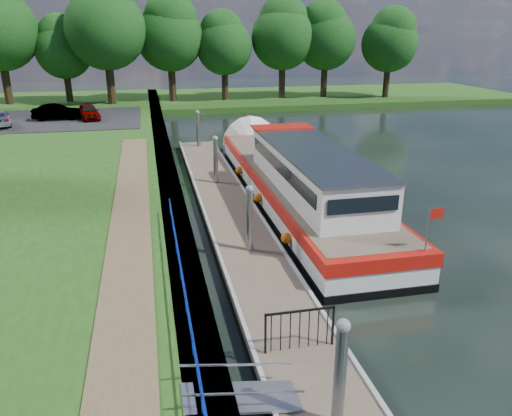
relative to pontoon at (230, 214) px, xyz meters
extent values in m
cube|color=#473D2D|center=(-2.55, 2.00, 0.20)|extent=(1.10, 90.00, 0.78)
cube|color=#204A15|center=(12.00, 39.00, 0.12)|extent=(60.00, 18.00, 0.60)
cube|color=brown|center=(-4.40, -5.00, 0.62)|extent=(1.60, 40.00, 0.05)
cube|color=black|center=(-11.00, 25.00, 0.62)|extent=(14.00, 12.00, 0.06)
cube|color=#0C2DBF|center=(-2.75, -10.00, 1.29)|extent=(0.04, 18.00, 0.04)
cube|color=#0C2DBF|center=(-2.75, -10.00, 0.94)|extent=(0.03, 18.00, 0.03)
cylinder|color=#0C2DBF|center=(-2.75, -13.00, 0.95)|extent=(0.04, 0.04, 0.72)
cylinder|color=#0C2DBF|center=(-2.75, -11.00, 0.95)|extent=(0.04, 0.04, 0.72)
cylinder|color=#0C2DBF|center=(-2.75, -9.00, 0.95)|extent=(0.04, 0.04, 0.72)
cylinder|color=#0C2DBF|center=(-2.75, -7.00, 0.95)|extent=(0.04, 0.04, 0.72)
cylinder|color=#0C2DBF|center=(-2.75, -5.00, 0.95)|extent=(0.04, 0.04, 0.72)
cylinder|color=#0C2DBF|center=(-2.75, -3.00, 0.95)|extent=(0.04, 0.04, 0.72)
cylinder|color=#0C2DBF|center=(-2.75, -1.00, 0.95)|extent=(0.04, 0.04, 0.72)
cube|color=brown|center=(0.00, 0.00, 0.10)|extent=(2.50, 30.00, 0.24)
cube|color=#9EA0A3|center=(0.00, -12.00, -0.13)|extent=(2.30, 5.00, 0.30)
cube|color=#9EA0A3|center=(0.00, -4.00, -0.13)|extent=(2.30, 5.00, 0.30)
cube|color=#9EA0A3|center=(0.00, 4.00, -0.13)|extent=(2.30, 5.00, 0.30)
cube|color=#9EA0A3|center=(0.00, 12.00, -0.13)|extent=(2.30, 5.00, 0.30)
cube|color=#9EA0A3|center=(1.19, 0.00, 0.25)|extent=(0.12, 30.00, 0.06)
cube|color=#9EA0A3|center=(-1.19, 0.00, 0.25)|extent=(0.12, 30.00, 0.06)
cylinder|color=gray|center=(0.00, -13.50, 0.92)|extent=(0.26, 0.26, 3.40)
sphere|color=gray|center=(0.00, -13.50, 2.62)|extent=(0.30, 0.30, 0.30)
cylinder|color=gray|center=(0.00, -4.50, 0.92)|extent=(0.26, 0.26, 3.40)
sphere|color=gray|center=(0.00, -4.50, 2.62)|extent=(0.30, 0.30, 0.30)
cylinder|color=gray|center=(0.00, 4.50, 0.92)|extent=(0.26, 0.26, 3.40)
sphere|color=gray|center=(0.00, 4.50, 2.62)|extent=(0.30, 0.30, 0.30)
cylinder|color=gray|center=(0.00, 13.50, 0.92)|extent=(0.26, 0.26, 3.40)
sphere|color=gray|center=(0.00, 13.50, 2.62)|extent=(0.30, 0.30, 0.30)
cube|color=#A5A8AD|center=(-1.85, -12.50, 0.42)|extent=(2.58, 1.00, 0.43)
cube|color=#A5A8AD|center=(-1.85, -12.98, 0.92)|extent=(2.58, 0.04, 0.41)
cube|color=#A5A8AD|center=(-1.85, -12.02, 0.92)|extent=(2.58, 0.04, 0.41)
cube|color=black|center=(-0.90, -10.80, 0.80)|extent=(0.05, 0.05, 1.15)
cube|color=black|center=(0.90, -10.80, 0.80)|extent=(0.05, 0.05, 1.15)
cube|color=black|center=(0.00, -10.80, 1.34)|extent=(1.85, 0.05, 0.05)
cube|color=black|center=(-0.75, -10.80, 0.80)|extent=(0.02, 0.02, 1.10)
cube|color=black|center=(-0.50, -10.80, 0.80)|extent=(0.02, 0.02, 1.10)
cube|color=black|center=(-0.25, -10.80, 0.80)|extent=(0.02, 0.02, 1.10)
cube|color=black|center=(0.00, -10.80, 0.80)|extent=(0.02, 0.02, 1.10)
cube|color=black|center=(0.25, -10.80, 0.80)|extent=(0.02, 0.02, 1.10)
cube|color=black|center=(0.50, -10.80, 0.80)|extent=(0.02, 0.02, 1.10)
cube|color=black|center=(0.75, -10.80, 0.80)|extent=(0.02, 0.02, 1.10)
cube|color=black|center=(3.60, 1.70, -0.16)|extent=(4.00, 20.00, 0.55)
cube|color=silver|center=(3.60, 1.70, 0.44)|extent=(3.96, 19.90, 0.65)
cube|color=#B3140C|center=(3.60, 1.70, 1.00)|extent=(4.04, 20.00, 0.48)
cube|color=brown|center=(3.60, 1.70, 1.24)|extent=(3.68, 19.20, 0.04)
cone|color=silver|center=(3.60, 12.10, 0.37)|extent=(4.00, 1.50, 4.00)
cube|color=silver|center=(3.60, -0.80, 2.12)|extent=(3.00, 11.00, 1.75)
cube|color=gray|center=(3.60, -0.80, 3.04)|extent=(3.10, 11.20, 0.10)
cube|color=black|center=(2.08, -0.80, 2.37)|extent=(0.04, 10.00, 0.55)
cube|color=black|center=(5.12, -0.80, 2.37)|extent=(0.04, 10.00, 0.55)
cube|color=black|center=(3.60, 4.75, 2.37)|extent=(2.60, 0.04, 0.55)
cube|color=black|center=(3.60, -6.35, 2.37)|extent=(2.60, 0.04, 0.55)
cube|color=#B3140C|center=(3.60, 4.40, 3.12)|extent=(3.20, 1.60, 0.06)
cylinder|color=gray|center=(5.10, -8.00, 1.97)|extent=(0.05, 0.05, 1.50)
cube|color=#B3140C|center=(5.35, -8.00, 2.52)|extent=(0.50, 0.02, 0.35)
sphere|color=#CD5C0B|center=(1.48, -4.30, 0.47)|extent=(0.44, 0.44, 0.44)
sphere|color=#CD5C0B|center=(1.48, 0.70, 0.47)|extent=(0.44, 0.44, 0.44)
sphere|color=#CD5C0B|center=(1.48, 5.70, 0.47)|extent=(0.44, 0.44, 0.44)
imported|color=#594C47|center=(2.40, -3.90, 2.12)|extent=(0.47, 0.66, 1.72)
cylinder|color=#332316|center=(-17.49, 36.36, 2.52)|extent=(0.83, 0.83, 4.21)
cylinder|color=#332316|center=(-11.50, 36.87, 1.97)|extent=(0.70, 0.70, 3.10)
sphere|color=#113A13|center=(-11.50, 36.87, 5.92)|extent=(5.85, 5.85, 5.85)
sphere|color=#113A13|center=(-11.67, 37.04, 7.39)|extent=(4.65, 4.65, 4.65)
cylinder|color=#332316|center=(-6.89, 34.36, 2.56)|extent=(0.84, 0.84, 4.29)
sphere|color=#113A13|center=(-6.89, 34.36, 8.04)|extent=(8.10, 8.10, 8.10)
sphere|color=#113A13|center=(-6.84, 34.51, 10.07)|extent=(6.44, 6.44, 6.44)
cylinder|color=#332316|center=(-0.41, 36.36, 2.33)|extent=(0.79, 0.79, 3.83)
sphere|color=#113A13|center=(-0.41, 36.36, 7.23)|extent=(7.24, 7.24, 7.24)
sphere|color=#113A13|center=(-0.22, 36.13, 9.04)|extent=(5.75, 5.75, 5.75)
cylinder|color=#332316|center=(5.49, 36.09, 2.05)|extent=(0.72, 0.72, 3.26)
sphere|color=#113A13|center=(5.49, 36.09, 6.21)|extent=(6.16, 6.16, 6.16)
sphere|color=#113A13|center=(5.30, 36.34, 7.75)|extent=(4.89, 4.89, 4.89)
cylinder|color=#332316|center=(12.25, 36.38, 2.30)|extent=(0.78, 0.78, 3.77)
sphere|color=#113A13|center=(12.25, 36.38, 7.12)|extent=(7.13, 7.13, 7.13)
sphere|color=#113A13|center=(12.38, 36.62, 8.91)|extent=(5.66, 5.66, 5.66)
cylinder|color=#332316|center=(17.42, 36.40, 2.24)|extent=(0.77, 0.77, 3.65)
sphere|color=#113A13|center=(17.42, 36.40, 6.90)|extent=(6.89, 6.89, 6.89)
sphere|color=#113A13|center=(17.07, 36.41, 8.63)|extent=(5.47, 5.47, 5.47)
cylinder|color=#332316|center=(24.52, 34.52, 2.12)|extent=(0.74, 0.74, 3.41)
sphere|color=#113A13|center=(24.52, 34.52, 6.47)|extent=(6.43, 6.43, 6.43)
sphere|color=#113A13|center=(24.75, 34.30, 8.08)|extent=(5.11, 5.11, 5.11)
imported|color=#999999|center=(-8.34, 24.34, 1.30)|extent=(2.40, 4.06, 1.30)
imported|color=#999999|center=(-10.98, 24.63, 1.32)|extent=(4.12, 1.63, 1.33)
camera|label=1|loc=(-3.43, -21.26, 8.03)|focal=35.00mm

